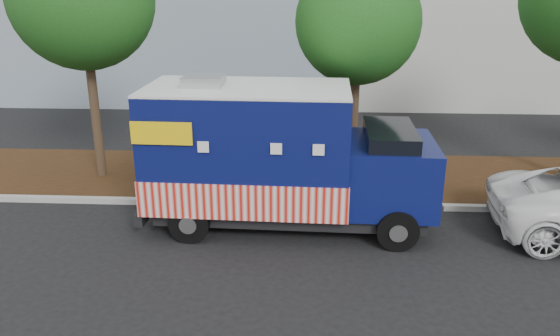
{
  "coord_description": "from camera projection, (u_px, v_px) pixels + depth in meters",
  "views": [
    {
      "loc": [
        0.73,
        -11.62,
        5.66
      ],
      "look_at": [
        0.09,
        0.6,
        1.35
      ],
      "focal_mm": 35.0,
      "sensor_mm": 36.0,
      "label": 1
    }
  ],
  "objects": [
    {
      "name": "ground",
      "position": [
        275.0,
        230.0,
        12.87
      ],
      "size": [
        120.0,
        120.0,
        0.0
      ],
      "primitive_type": "plane",
      "color": "black",
      "rests_on": "ground"
    },
    {
      "name": "curb",
      "position": [
        278.0,
        204.0,
        14.16
      ],
      "size": [
        120.0,
        0.18,
        0.15
      ],
      "primitive_type": "cube",
      "color": "#9E9E99",
      "rests_on": "ground"
    },
    {
      "name": "mulch_strip",
      "position": [
        282.0,
        176.0,
        16.14
      ],
      "size": [
        120.0,
        4.0,
        0.15
      ],
      "primitive_type": "cube",
      "color": "black",
      "rests_on": "ground"
    },
    {
      "name": "food_truck",
      "position": [
        274.0,
        160.0,
        12.71
      ],
      "size": [
        6.85,
        2.78,
        3.56
      ],
      "rotation": [
        0.0,
        0.0,
        -0.03
      ],
      "color": "black",
      "rests_on": "ground"
    },
    {
      "name": "tree_b",
      "position": [
        358.0,
        22.0,
        14.39
      ],
      "size": [
        3.32,
        3.32,
        6.18
      ],
      "color": "#38281C",
      "rests_on": "ground"
    },
    {
      "name": "sign_post",
      "position": [
        185.0,
        155.0,
        14.36
      ],
      "size": [
        0.06,
        0.06,
        2.4
      ],
      "primitive_type": "cube",
      "color": "#473828",
      "rests_on": "ground"
    }
  ]
}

